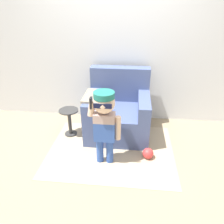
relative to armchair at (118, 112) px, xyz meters
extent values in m
plane|color=#998466|center=(-0.10, -0.19, -0.33)|extent=(10.00, 10.00, 0.00)
cube|color=silver|center=(-0.10, 0.49, 0.97)|extent=(10.00, 0.05, 2.60)
cube|color=#475684|center=(0.00, -0.06, -0.13)|extent=(0.91, 0.88, 0.42)
cube|color=#475684|center=(0.00, 0.29, 0.35)|extent=(0.91, 0.19, 0.53)
cube|color=#475684|center=(-0.37, -0.15, 0.19)|extent=(0.16, 0.69, 0.21)
cube|color=#475684|center=(0.38, -0.15, 0.19)|extent=(0.16, 0.69, 0.21)
cube|color=gray|center=(-0.37, -0.15, 0.31)|extent=(0.20, 0.48, 0.03)
cylinder|color=#3356AD|center=(-0.17, -0.76, -0.17)|extent=(0.09, 0.09, 0.34)
cylinder|color=#3356AD|center=(-0.04, -0.76, -0.17)|extent=(0.09, 0.09, 0.34)
cube|color=#3356AD|center=(-0.11, -0.76, 0.13)|extent=(0.25, 0.14, 0.25)
cube|color=#B29993|center=(-0.11, -0.76, 0.31)|extent=(0.25, 0.14, 0.11)
sphere|color=beige|center=(-0.11, -0.76, 0.50)|extent=(0.25, 0.25, 0.25)
cylinder|color=#1E7066|center=(-0.11, -0.76, 0.59)|extent=(0.24, 0.24, 0.07)
cube|color=#1E7066|center=(-0.11, -0.64, 0.56)|extent=(0.14, 0.11, 0.01)
cube|color=#0F1433|center=(-0.11, -0.87, 0.51)|extent=(0.20, 0.01, 0.05)
cylinder|color=beige|center=(0.06, -0.76, 0.17)|extent=(0.07, 0.07, 0.30)
cylinder|color=beige|center=(-0.25, -0.76, 0.41)|extent=(0.10, 0.07, 0.18)
cube|color=black|center=(-0.25, -0.77, 0.50)|extent=(0.02, 0.07, 0.13)
cylinder|color=#333333|center=(-0.71, -0.18, -0.32)|extent=(0.19, 0.19, 0.02)
cylinder|color=#333333|center=(-0.71, -0.18, -0.13)|extent=(0.05, 0.05, 0.40)
cylinder|color=#333333|center=(-0.71, -0.18, 0.07)|extent=(0.28, 0.28, 0.02)
cube|color=tan|center=(-0.05, -0.52, -0.33)|extent=(1.69, 1.33, 0.01)
sphere|color=#D13838|center=(0.44, -0.63, -0.26)|extent=(0.14, 0.14, 0.14)
camera|label=1|loc=(0.22, -2.94, 1.52)|focal=35.00mm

